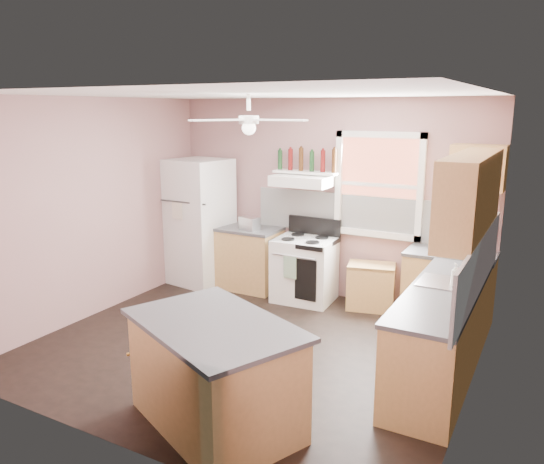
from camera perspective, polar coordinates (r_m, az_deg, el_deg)
The scene contains 32 objects.
floor at distance 5.97m, azimuth -2.27°, elevation -12.24°, with size 4.50×4.50×0.00m, color black.
ceiling at distance 5.40m, azimuth -2.54°, elevation 14.63°, with size 4.50×4.50×0.00m, color white.
wall_back at distance 7.31m, azimuth 5.81°, elevation 3.55°, with size 4.50×0.05×2.70m, color #906766.
wall_right at distance 4.80m, azimuth 21.58°, elevation -2.38°, with size 0.05×4.00×2.70m, color #906766.
wall_left at distance 6.96m, azimuth -18.69°, elevation 2.44°, with size 0.05×4.00×2.70m, color #906766.
backsplash_back at distance 7.14m, azimuth 8.98°, elevation 1.81°, with size 2.90×0.03×0.55m, color white.
backsplash_right at distance 5.14m, azimuth 21.42°, elevation -3.41°, with size 0.03×2.60×0.55m, color white.
window_view at distance 6.98m, azimuth 11.42°, elevation 4.98°, with size 1.00×0.02×1.20m, color brown.
window_frame at distance 6.95m, azimuth 11.36°, elevation 4.95°, with size 1.16×0.07×1.36m, color white.
refrigerator at distance 7.90m, azimuth -7.74°, elevation 1.08°, with size 0.78×0.76×1.85m, color white.
base_cabinet_left at distance 7.70m, azimuth -2.59°, elevation -2.92°, with size 0.90×0.60×0.86m, color #A98146.
counter_left at distance 7.59m, azimuth -2.63°, elevation 0.34°, with size 0.92×0.62×0.04m, color #3E3E40.
toaster at distance 7.42m, azimuth -2.44°, elevation 0.93°, with size 0.28×0.16×0.18m, color silver.
stove at distance 7.20m, azimuth 3.52°, elevation -4.07°, with size 0.78×0.64×0.86m, color white.
range_hood at distance 7.11m, azimuth 3.28°, elevation 5.53°, with size 0.78×0.50×0.14m, color white.
bottle_shelf at distance 7.21m, azimuth 3.70°, elevation 6.43°, with size 0.90×0.26×0.03m, color white.
cart at distance 7.05m, azimuth 10.58°, elevation -5.80°, with size 0.59×0.40×0.59m, color #A98146.
base_cabinet_corner at distance 6.75m, azimuth 18.40°, elevation -5.94°, with size 1.00×0.60×0.86m, color #A98146.
base_cabinet_right at distance 5.43m, azimuth 17.73°, elevation -10.62°, with size 0.60×2.20×0.86m, color #A98146.
counter_corner at distance 6.62m, azimuth 18.68°, elevation -2.26°, with size 1.02×0.62×0.04m, color #3E3E40.
counter_right at distance 5.27m, azimuth 17.96°, elevation -6.11°, with size 0.62×2.22×0.04m, color #3E3E40.
sink at distance 5.45m, azimuth 18.38°, elevation -5.33°, with size 0.55×0.45×0.03m, color silver.
faucet at distance 5.41m, azimuth 20.10°, elevation -4.78°, with size 0.03×0.03×0.14m, color silver.
upper_cabinet_right at distance 5.23m, azimuth 20.58°, elevation 3.73°, with size 0.33×1.80×0.76m, color #A98146.
upper_cabinet_corner at distance 6.54m, azimuth 21.27°, elevation 6.47°, with size 0.60×0.33×0.52m, color #A98146.
paper_towel at distance 6.65m, azimuth 21.87°, elevation 0.83°, with size 0.12×0.12×0.26m, color white.
island at distance 4.50m, azimuth -6.12°, elevation -15.17°, with size 1.39×0.88×0.86m, color #A98146.
island_top at distance 4.31m, azimuth -6.26°, elevation -9.89°, with size 1.47×0.96×0.04m, color #3E3E40.
ceiling_fan_hub at distance 5.40m, azimuth -2.51°, elevation 11.97°, with size 0.20×0.20×0.08m, color white.
soap_bottle at distance 5.34m, azimuth 19.13°, elevation -4.42°, with size 0.09×0.09×0.23m, color silver.
red_caddy at distance 5.62m, azimuth 20.11°, elevation -4.32°, with size 0.18×0.12×0.10m, color red.
wine_bottles at distance 7.19m, azimuth 3.78°, elevation 7.70°, with size 0.86×0.06×0.31m.
Camera 1 is at (2.79, -4.62, 2.56)m, focal length 35.00 mm.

